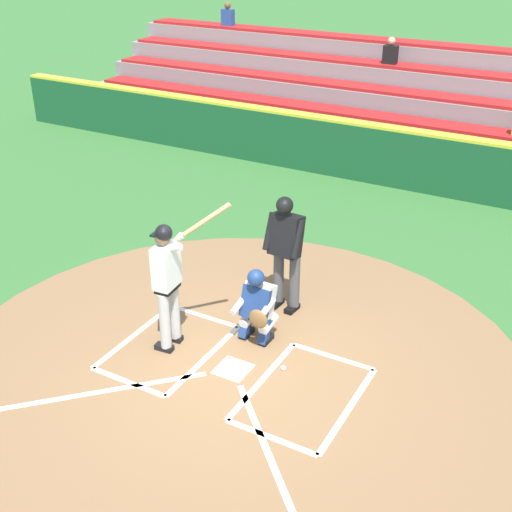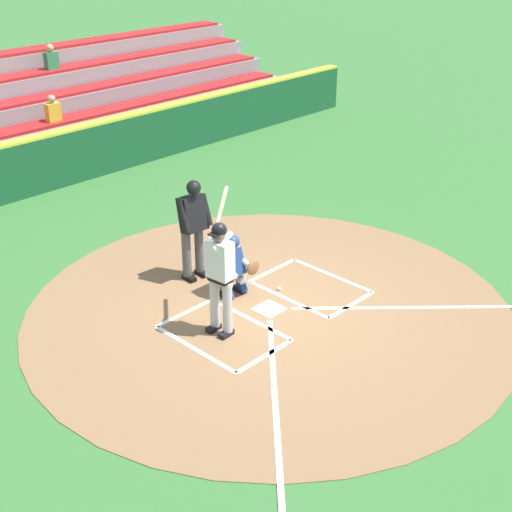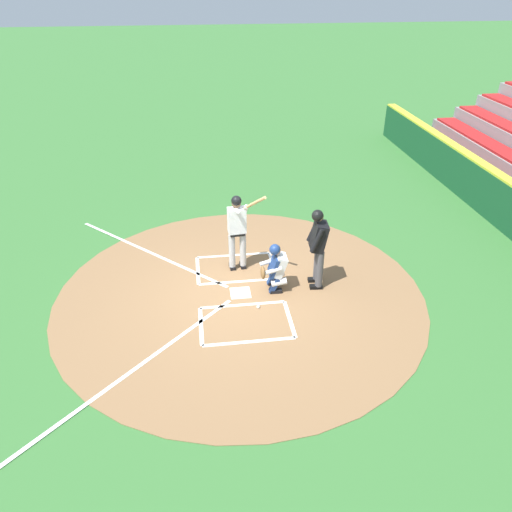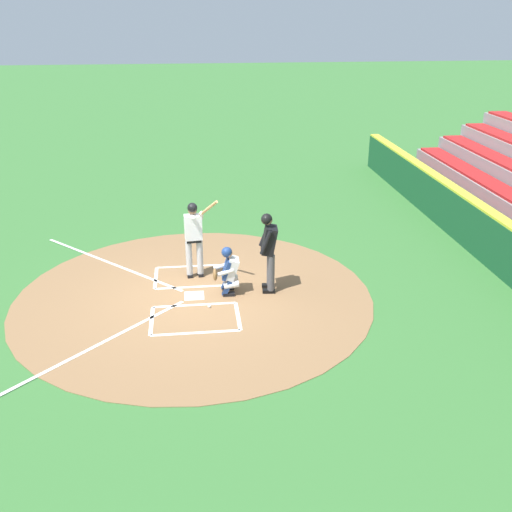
# 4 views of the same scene
# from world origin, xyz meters

# --- Properties ---
(ground_plane) EXTENTS (120.00, 120.00, 0.00)m
(ground_plane) POSITION_xyz_m (0.00, 0.00, 0.00)
(ground_plane) COLOR #387033
(dirt_circle) EXTENTS (8.00, 8.00, 0.01)m
(dirt_circle) POSITION_xyz_m (0.00, 0.00, 0.01)
(dirt_circle) COLOR olive
(dirt_circle) RESTS_ON ground
(home_plate_and_chalk) EXTENTS (7.93, 4.91, 0.01)m
(home_plate_and_chalk) POSITION_xyz_m (0.00, 0.88, 0.01)
(home_plate_and_chalk) COLOR white
(home_plate_and_chalk) RESTS_ON dirt_circle
(batter) EXTENTS (0.90, 0.78, 2.13)m
(batter) POSITION_xyz_m (1.03, -0.06, 1.10)
(batter) COLOR #BCBCBC
(batter) RESTS_ON ground
(catcher) EXTENTS (0.59, 0.61, 1.13)m
(catcher) POSITION_xyz_m (0.06, -0.78, 0.59)
(catcher) COLOR black
(catcher) RESTS_ON ground
(plate_umpire) EXTENTS (0.60, 0.44, 1.86)m
(plate_umpire) POSITION_xyz_m (0.10, -1.71, 1.08)
(plate_umpire) COLOR #4C4C51
(plate_umpire) RESTS_ON ground
(baseball) EXTENTS (0.07, 0.07, 0.07)m
(baseball) POSITION_xyz_m (-0.59, -0.32, 0.04)
(baseball) COLOR white
(baseball) RESTS_ON ground
(backstop_wall) EXTENTS (22.00, 0.36, 1.31)m
(backstop_wall) POSITION_xyz_m (0.00, -7.50, 0.65)
(backstop_wall) COLOR #19512D
(backstop_wall) RESTS_ON ground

